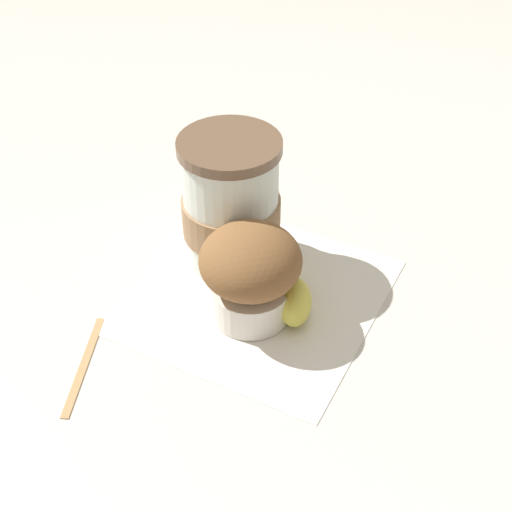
{
  "coord_description": "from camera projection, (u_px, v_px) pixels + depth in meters",
  "views": [
    {
      "loc": [
        0.31,
        -0.37,
        0.46
      ],
      "look_at": [
        0.0,
        0.0,
        0.05
      ],
      "focal_mm": 50.0,
      "sensor_mm": 36.0,
      "label": 1
    }
  ],
  "objects": [
    {
      "name": "ground_plane",
      "position": [
        256.0,
        296.0,
        0.66
      ],
      "size": [
        3.0,
        3.0,
        0.0
      ],
      "primitive_type": "plane",
      "color": "beige"
    },
    {
      "name": "muffin",
      "position": [
        251.0,
        271.0,
        0.61
      ],
      "size": [
        0.09,
        0.09,
        0.09
      ],
      "color": "white",
      "rests_on": "paper_napkin"
    },
    {
      "name": "wooden_stirrer",
      "position": [
        84.0,
        365.0,
        0.6
      ],
      "size": [
        0.07,
        0.09,
        0.0
      ],
      "primitive_type": "cube",
      "rotation": [
        0.0,
        0.0,
        2.18
      ],
      "color": "tan",
      "rests_on": "ground_plane"
    },
    {
      "name": "banana",
      "position": [
        273.0,
        267.0,
        0.66
      ],
      "size": [
        0.15,
        0.09,
        0.04
      ],
      "color": "#D6CC4C",
      "rests_on": "paper_napkin"
    },
    {
      "name": "coffee_cup",
      "position": [
        231.0,
        205.0,
        0.66
      ],
      "size": [
        0.09,
        0.09,
        0.13
      ],
      "color": "silver",
      "rests_on": "paper_napkin"
    },
    {
      "name": "paper_napkin",
      "position": [
        256.0,
        295.0,
        0.66
      ],
      "size": [
        0.26,
        0.26,
        0.0
      ],
      "primitive_type": "cube",
      "rotation": [
        0.0,
        0.0,
        0.23
      ],
      "color": "white",
      "rests_on": "ground_plane"
    }
  ]
}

